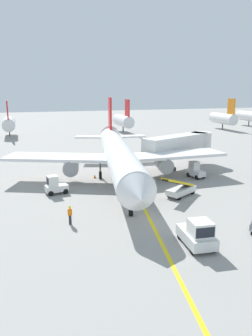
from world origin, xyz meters
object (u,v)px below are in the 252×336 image
at_px(belt_loader_forward_hold, 181,189).
at_px(safety_cone_nose_right, 132,203).
at_px(jet_bridge, 183,144).
at_px(baggage_tug_near_wing, 195,171).
at_px(safety_cone_nose_left, 95,176).
at_px(safety_cone_wingtip_left, 121,178).
at_px(baggage_tug_by_cargo_door, 55,186).
at_px(ground_crew_marshaller, 70,214).
at_px(pushback_tug, 198,234).
at_px(airliner, 118,155).

relative_size(belt_loader_forward_hold, safety_cone_nose_right, 11.30).
xyz_separation_m(jet_bridge, baggage_tug_near_wing, (-1.17, -6.02, -2.62)).
height_order(safety_cone_nose_left, safety_cone_nose_right, same).
bearing_deg(safety_cone_nose_right, safety_cone_wingtip_left, 79.76).
bearing_deg(safety_cone_nose_right, baggage_tug_by_cargo_door, 138.74).
bearing_deg(baggage_tug_by_cargo_door, jet_bridge, 21.19).
relative_size(ground_crew_marshaller, safety_cone_nose_right, 3.86).
bearing_deg(jet_bridge, ground_crew_marshaller, -139.08).
distance_m(pushback_tug, safety_cone_nose_right, 10.31).
xyz_separation_m(belt_loader_forward_hold, safety_cone_wingtip_left, (-4.28, 8.31, -0.56)).
relative_size(baggage_tug_by_cargo_door, safety_cone_wingtip_left, 5.87).
distance_m(jet_bridge, belt_loader_forward_hold, 14.43).
relative_size(ground_crew_marshaller, safety_cone_nose_left, 3.86).
height_order(airliner, ground_crew_marshaller, airliner).
distance_m(airliner, pushback_tug, 19.36).
bearing_deg(safety_cone_nose_left, belt_loader_forward_hold, -54.91).
bearing_deg(airliner, ground_crew_marshaller, -123.19).
height_order(baggage_tug_near_wing, ground_crew_marshaller, baggage_tug_near_wing).
height_order(ground_crew_marshaller, safety_cone_nose_left, ground_crew_marshaller).
relative_size(jet_bridge, baggage_tug_near_wing, 4.89).
distance_m(pushback_tug, baggage_tug_near_wing, 20.27).
relative_size(airliner, belt_loader_forward_hold, 7.07).
distance_m(ground_crew_marshaller, safety_cone_nose_left, 15.47).
height_order(airliner, baggage_tug_near_wing, airliner).
xyz_separation_m(baggage_tug_by_cargo_door, safety_cone_nose_right, (6.93, -6.08, -0.71)).
height_order(jet_bridge, pushback_tug, jet_bridge).
xyz_separation_m(ground_crew_marshaller, safety_cone_nose_left, (5.41, 14.47, -0.69)).
distance_m(pushback_tug, safety_cone_nose_left, 21.78).
xyz_separation_m(airliner, baggage_tug_by_cargo_door, (-8.18, -2.99, -2.49)).
distance_m(baggage_tug_by_cargo_door, ground_crew_marshaller, 9.13).
relative_size(airliner, pushback_tug, 9.32).
height_order(airliner, safety_cone_wingtip_left, airliner).
distance_m(jet_bridge, ground_crew_marshaller, 25.62).
relative_size(jet_bridge, ground_crew_marshaller, 7.54).
bearing_deg(jet_bridge, safety_cone_nose_left, -170.89).
bearing_deg(safety_cone_wingtip_left, ground_crew_marshaller, -123.86).
relative_size(pushback_tug, safety_cone_nose_right, 8.57).
distance_m(safety_cone_nose_left, safety_cone_wingtip_left, 3.57).
distance_m(pushback_tug, safety_cone_wingtip_left, 19.59).
bearing_deg(belt_loader_forward_hold, baggage_tug_by_cargo_door, 159.00).
xyz_separation_m(baggage_tug_near_wing, safety_cone_nose_right, (-11.41, -7.62, -0.71)).
bearing_deg(pushback_tug, jet_bridge, 65.29).
relative_size(pushback_tug, ground_crew_marshaller, 2.22).
xyz_separation_m(baggage_tug_by_cargo_door, ground_crew_marshaller, (0.26, -9.13, -0.02)).
bearing_deg(baggage_tug_near_wing, safety_cone_wingtip_left, 169.46).
height_order(belt_loader_forward_hold, safety_cone_nose_right, belt_loader_forward_hold).
distance_m(baggage_tug_by_cargo_door, belt_loader_forward_hold, 13.83).
bearing_deg(baggage_tug_by_cargo_door, belt_loader_forward_hold, -21.00).
distance_m(pushback_tug, ground_crew_marshaller, 10.93).
xyz_separation_m(baggage_tug_by_cargo_door, belt_loader_forward_hold, (12.91, -4.95, -0.15)).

